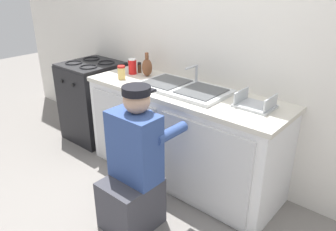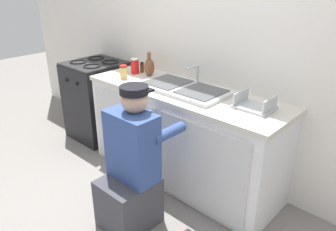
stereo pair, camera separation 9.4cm
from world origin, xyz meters
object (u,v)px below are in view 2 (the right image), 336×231
(vase_decorative, at_px, (149,67))
(stove_range, at_px, (98,100))
(dish_rack_tray, at_px, (254,105))
(plumber_person, at_px, (131,171))
(sink_double_basin, at_px, (184,88))
(soda_cup_red, at_px, (135,66))
(condiment_jar, at_px, (124,72))
(spice_bottle_pepper, at_px, (142,67))

(vase_decorative, bearing_deg, stove_range, -172.69)
(dish_rack_tray, bearing_deg, plumber_person, -124.45)
(sink_double_basin, height_order, soda_cup_red, sink_double_basin)
(stove_range, bearing_deg, condiment_jar, -11.05)
(stove_range, height_order, soda_cup_red, soda_cup_red)
(plumber_person, height_order, spice_bottle_pepper, plumber_person)
(condiment_jar, relative_size, dish_rack_tray, 0.46)
(condiment_jar, bearing_deg, dish_rack_tray, 7.40)
(spice_bottle_pepper, xyz_separation_m, vase_decorative, (0.14, -0.04, 0.04))
(vase_decorative, height_order, dish_rack_tray, vase_decorative)
(stove_range, xyz_separation_m, spice_bottle_pepper, (0.64, 0.14, 0.48))
(dish_rack_tray, bearing_deg, vase_decorative, 177.06)
(stove_range, distance_m, vase_decorative, 0.94)
(sink_double_basin, distance_m, spice_bottle_pepper, 0.68)
(stove_range, distance_m, soda_cup_red, 0.80)
(condiment_jar, distance_m, dish_rack_tray, 1.31)
(sink_double_basin, distance_m, soda_cup_red, 0.69)
(stove_range, distance_m, plumber_person, 1.60)
(stove_range, height_order, vase_decorative, vase_decorative)
(spice_bottle_pepper, bearing_deg, plumber_person, -47.62)
(soda_cup_red, bearing_deg, plumber_person, -44.21)
(sink_double_basin, xyz_separation_m, plumber_person, (0.12, -0.73, -0.43))
(sink_double_basin, height_order, spice_bottle_pepper, sink_double_basin)
(spice_bottle_pepper, xyz_separation_m, dish_rack_tray, (1.32, -0.10, -0.03))
(vase_decorative, relative_size, dish_rack_tray, 0.82)
(condiment_jar, height_order, spice_bottle_pepper, condiment_jar)
(condiment_jar, xyz_separation_m, soda_cup_red, (-0.05, 0.19, 0.01))
(sink_double_basin, distance_m, vase_decorative, 0.54)
(sink_double_basin, bearing_deg, plumber_person, -80.42)
(condiment_jar, xyz_separation_m, vase_decorative, (0.12, 0.23, 0.03))
(sink_double_basin, xyz_separation_m, spice_bottle_pepper, (-0.67, 0.13, 0.03))
(vase_decorative, distance_m, soda_cup_red, 0.17)
(sink_double_basin, relative_size, plumber_person, 0.72)
(spice_bottle_pepper, relative_size, vase_decorative, 0.46)
(plumber_person, bearing_deg, dish_rack_tray, 55.55)
(stove_range, xyz_separation_m, soda_cup_red, (0.61, 0.06, 0.50))
(sink_double_basin, bearing_deg, soda_cup_red, 175.37)
(vase_decorative, relative_size, soda_cup_red, 1.51)
(sink_double_basin, bearing_deg, dish_rack_tray, 3.23)
(plumber_person, xyz_separation_m, dish_rack_tray, (0.53, 0.77, 0.44))
(soda_cup_red, bearing_deg, spice_bottle_pepper, 75.19)
(stove_range, distance_m, spice_bottle_pepper, 0.81)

